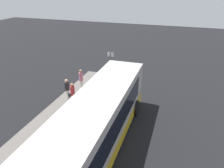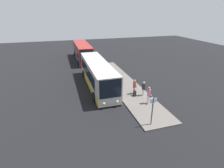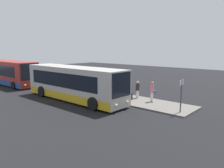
{
  "view_description": "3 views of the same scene",
  "coord_description": "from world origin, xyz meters",
  "px_view_note": "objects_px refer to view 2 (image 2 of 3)",
  "views": [
    {
      "loc": [
        -9.27,
        -3.8,
        8.51
      ],
      "look_at": [
        4.06,
        0.6,
        1.95
      ],
      "focal_mm": 35.0,
      "sensor_mm": 36.0,
      "label": 1
    },
    {
      "loc": [
        20.16,
        -4.28,
        9.05
      ],
      "look_at": [
        4.06,
        0.6,
        1.95
      ],
      "focal_mm": 28.0,
      "sensor_mm": 36.0,
      "label": 2
    },
    {
      "loc": [
        15.94,
        -12.9,
        4.91
      ],
      "look_at": [
        4.06,
        0.6,
        1.95
      ],
      "focal_mm": 35.0,
      "sensor_mm": 36.0,
      "label": 3
    }
  ],
  "objects_px": {
    "bus_lead": "(97,74)",
    "passenger_with_bags": "(134,86)",
    "passenger_boarding": "(144,88)",
    "suitcase": "(135,93)",
    "sign_post": "(152,108)",
    "passenger_waiting": "(149,94)",
    "bus_second": "(82,52)"
  },
  "relations": [
    {
      "from": "bus_lead",
      "to": "passenger_with_bags",
      "type": "height_order",
      "value": "bus_lead"
    },
    {
      "from": "bus_lead",
      "to": "passenger_boarding",
      "type": "relative_size",
      "value": 7.08
    },
    {
      "from": "suitcase",
      "to": "sign_post",
      "type": "xyz_separation_m",
      "value": [
        5.35,
        -0.83,
        1.21
      ]
    },
    {
      "from": "bus_lead",
      "to": "suitcase",
      "type": "height_order",
      "value": "bus_lead"
    },
    {
      "from": "passenger_boarding",
      "to": "sign_post",
      "type": "relative_size",
      "value": 0.66
    },
    {
      "from": "passenger_boarding",
      "to": "passenger_with_bags",
      "type": "distance_m",
      "value": 1.06
    },
    {
      "from": "bus_lead",
      "to": "passenger_boarding",
      "type": "height_order",
      "value": "bus_lead"
    },
    {
      "from": "passenger_waiting",
      "to": "suitcase",
      "type": "height_order",
      "value": "passenger_waiting"
    },
    {
      "from": "sign_post",
      "to": "bus_second",
      "type": "bearing_deg",
      "value": -173.9
    },
    {
      "from": "bus_lead",
      "to": "passenger_boarding",
      "type": "bearing_deg",
      "value": 44.27
    },
    {
      "from": "passenger_waiting",
      "to": "passenger_with_bags",
      "type": "xyz_separation_m",
      "value": [
        -2.5,
        -0.49,
        -0.05
      ]
    },
    {
      "from": "sign_post",
      "to": "bus_lead",
      "type": "bearing_deg",
      "value": -165.53
    },
    {
      "from": "passenger_boarding",
      "to": "suitcase",
      "type": "height_order",
      "value": "passenger_boarding"
    },
    {
      "from": "suitcase",
      "to": "sign_post",
      "type": "height_order",
      "value": "sign_post"
    },
    {
      "from": "passenger_waiting",
      "to": "passenger_boarding",
      "type": "bearing_deg",
      "value": -143.6
    },
    {
      "from": "passenger_with_bags",
      "to": "suitcase",
      "type": "xyz_separation_m",
      "value": [
        0.52,
        -0.17,
        -0.64
      ]
    },
    {
      "from": "bus_lead",
      "to": "passenger_waiting",
      "type": "xyz_separation_m",
      "value": [
        6.23,
        3.97,
        -0.45
      ]
    },
    {
      "from": "bus_second",
      "to": "passenger_boarding",
      "type": "distance_m",
      "value": 18.5
    },
    {
      "from": "bus_second",
      "to": "passenger_with_bags",
      "type": "bearing_deg",
      "value": 11.36
    },
    {
      "from": "passenger_boarding",
      "to": "sign_post",
      "type": "height_order",
      "value": "sign_post"
    },
    {
      "from": "passenger_with_bags",
      "to": "passenger_boarding",
      "type": "bearing_deg",
      "value": 3.86
    },
    {
      "from": "sign_post",
      "to": "passenger_waiting",
      "type": "bearing_deg",
      "value": 156.08
    },
    {
      "from": "bus_second",
      "to": "passenger_waiting",
      "type": "distance_m",
      "value": 20.2
    },
    {
      "from": "passenger_boarding",
      "to": "suitcase",
      "type": "distance_m",
      "value": 1.16
    },
    {
      "from": "passenger_waiting",
      "to": "sign_post",
      "type": "xyz_separation_m",
      "value": [
        3.37,
        -1.49,
        0.52
      ]
    },
    {
      "from": "bus_second",
      "to": "sign_post",
      "type": "xyz_separation_m",
      "value": [
        23.17,
        2.48,
        0.06
      ]
    },
    {
      "from": "bus_second",
      "to": "passenger_with_bags",
      "type": "xyz_separation_m",
      "value": [
        17.31,
        3.48,
        -0.5
      ]
    },
    {
      "from": "bus_lead",
      "to": "sign_post",
      "type": "distance_m",
      "value": 9.91
    },
    {
      "from": "bus_lead",
      "to": "sign_post",
      "type": "xyz_separation_m",
      "value": [
        9.59,
        2.48,
        0.06
      ]
    },
    {
      "from": "sign_post",
      "to": "passenger_boarding",
      "type": "bearing_deg",
      "value": 160.68
    },
    {
      "from": "passenger_with_bags",
      "to": "suitcase",
      "type": "bearing_deg",
      "value": -64.86
    },
    {
      "from": "passenger_boarding",
      "to": "sign_post",
      "type": "xyz_separation_m",
      "value": [
        5.19,
        -1.82,
        0.63
      ]
    }
  ]
}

